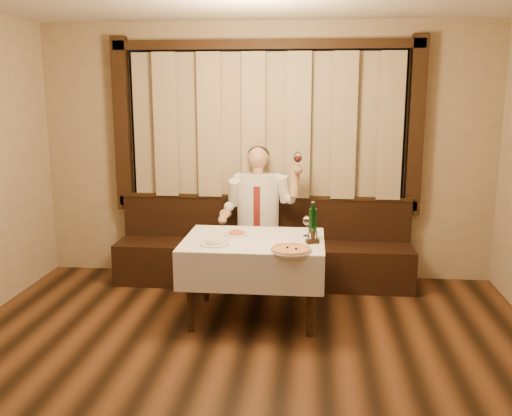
# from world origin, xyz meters

# --- Properties ---
(room) EXTENTS (5.01, 6.01, 2.81)m
(room) POSITION_xyz_m (-0.00, 0.97, 1.50)
(room) COLOR black
(room) RESTS_ON ground
(banquette) EXTENTS (3.20, 0.61, 0.94)m
(banquette) POSITION_xyz_m (0.00, 2.72, 0.31)
(banquette) COLOR black
(banquette) RESTS_ON ground
(dining_table) EXTENTS (1.27, 0.97, 0.76)m
(dining_table) POSITION_xyz_m (0.00, 1.70, 0.65)
(dining_table) COLOR black
(dining_table) RESTS_ON ground
(pizza) EXTENTS (0.35, 0.35, 0.04)m
(pizza) POSITION_xyz_m (0.35, 1.32, 0.77)
(pizza) COLOR white
(pizza) RESTS_ON dining_table
(pasta_red) EXTENTS (0.23, 0.23, 0.08)m
(pasta_red) POSITION_xyz_m (-0.18, 1.83, 0.79)
(pasta_red) COLOR white
(pasta_red) RESTS_ON dining_table
(pasta_cream) EXTENTS (0.26, 0.26, 0.09)m
(pasta_cream) POSITION_xyz_m (-0.32, 1.47, 0.79)
(pasta_cream) COLOR white
(pasta_cream) RESTS_ON dining_table
(green_bottle) EXTENTS (0.08, 0.08, 0.34)m
(green_bottle) POSITION_xyz_m (0.53, 1.75, 0.90)
(green_bottle) COLOR #0E4513
(green_bottle) RESTS_ON dining_table
(table_wine_glass) EXTENTS (0.07, 0.07, 0.19)m
(table_wine_glass) POSITION_xyz_m (0.47, 1.85, 0.89)
(table_wine_glass) COLOR white
(table_wine_glass) RESTS_ON dining_table
(cruet_caddy) EXTENTS (0.12, 0.09, 0.12)m
(cruet_caddy) POSITION_xyz_m (0.53, 1.60, 0.80)
(cruet_caddy) COLOR black
(cruet_caddy) RESTS_ON dining_table
(seated_man) EXTENTS (0.84, 0.63, 1.50)m
(seated_man) POSITION_xyz_m (-0.05, 2.63, 0.86)
(seated_man) COLOR black
(seated_man) RESTS_ON ground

